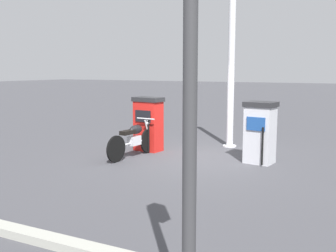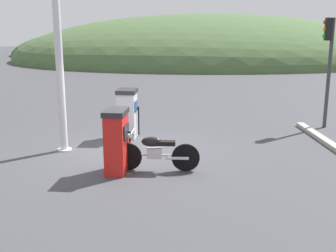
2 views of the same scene
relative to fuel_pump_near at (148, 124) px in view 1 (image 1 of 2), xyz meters
name	(u,v)px [view 1 (image 1 of 2)]	position (x,y,z in m)	size (l,w,h in m)	color
ground_plane	(197,157)	(0.16, 1.58, -0.76)	(120.00, 120.00, 0.00)	#424247
fuel_pump_near	(148,124)	(0.00, 0.00, 0.00)	(0.61, 0.86, 1.50)	red
fuel_pump_far	(260,132)	(0.00, 3.16, 0.00)	(0.68, 0.78, 1.50)	silver
motorcycle_near_pump	(134,139)	(0.89, 0.10, -0.28)	(2.04, 0.56, 0.97)	black
roadside_traffic_light	(196,44)	(6.50, 4.41, 1.71)	(0.39, 0.27, 3.61)	#38383A
canopy_support_pole	(231,70)	(-1.65, 1.81, 1.49)	(0.40, 0.40, 4.66)	silver
road_edge_kerb	(23,234)	(5.88, 1.58, -0.70)	(0.40, 6.09, 0.12)	#9E9E93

